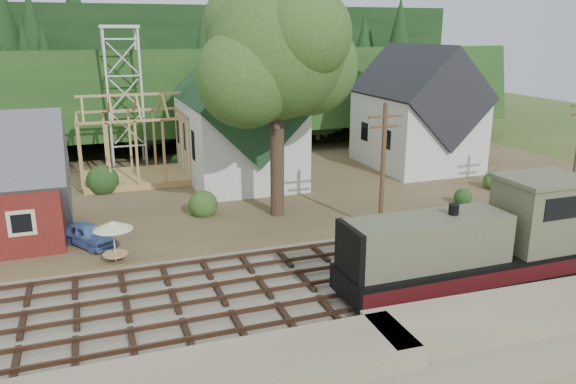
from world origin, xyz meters
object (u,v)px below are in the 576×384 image
object	(u,v)px
locomotive	(478,245)
car_blue	(88,235)
patio_set	(113,227)
car_red	(466,157)

from	to	relation	value
locomotive	car_blue	xyz separation A→B (m)	(-17.45, 11.36, -1.29)
car_blue	patio_set	xyz separation A→B (m)	(1.28, -2.86, 1.27)
car_red	patio_set	bearing A→B (deg)	123.94
locomotive	car_blue	distance (m)	20.87
patio_set	car_red	bearing A→B (deg)	21.79
car_red	patio_set	distance (m)	33.84
car_blue	patio_set	world-z (taller)	patio_set
locomotive	patio_set	distance (m)	18.27
locomotive	car_blue	size ratio (longest dim) A/B	3.41
car_red	patio_set	world-z (taller)	patio_set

